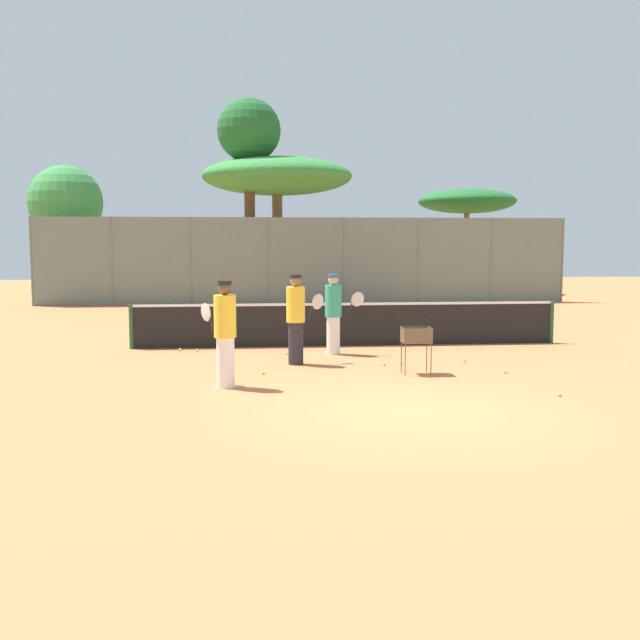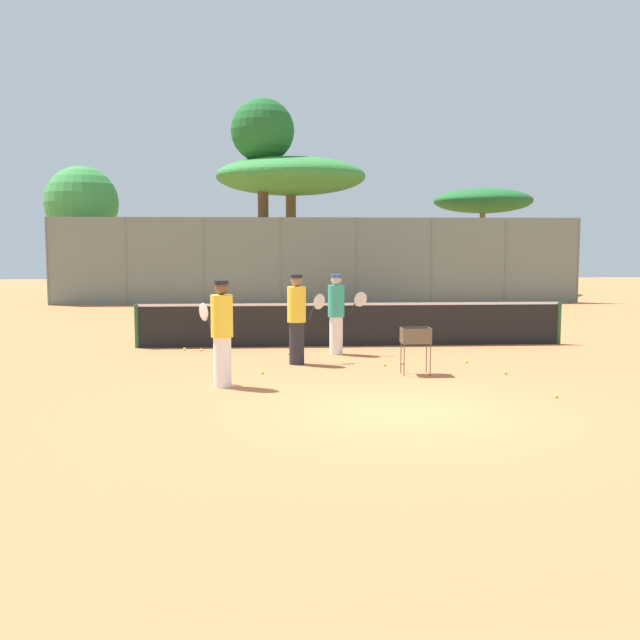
{
  "view_description": "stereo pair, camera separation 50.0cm",
  "coord_description": "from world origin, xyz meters",
  "px_view_note": "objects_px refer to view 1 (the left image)",
  "views": [
    {
      "loc": [
        -2.51,
        -11.06,
        2.61
      ],
      "look_at": [
        -1.01,
        3.92,
        1.0
      ],
      "focal_mm": 42.0,
      "sensor_mm": 36.0,
      "label": 1
    },
    {
      "loc": [
        -2.01,
        -11.1,
        2.61
      ],
      "look_at": [
        -1.01,
        3.92,
        1.0
      ],
      "focal_mm": 42.0,
      "sensor_mm": 36.0,
      "label": 2
    }
  ],
  "objects_px": {
    "player_yellow_shirt": "(334,313)",
    "parked_car": "(328,281)",
    "player_red_cap": "(225,332)",
    "ball_cart": "(416,339)",
    "tennis_net": "(347,323)",
    "player_white_outfit": "(296,318)"
  },
  "relations": [
    {
      "from": "player_yellow_shirt",
      "to": "parked_car",
      "type": "relative_size",
      "value": 0.44
    },
    {
      "from": "player_yellow_shirt",
      "to": "parked_car",
      "type": "height_order",
      "value": "player_yellow_shirt"
    },
    {
      "from": "parked_car",
      "to": "player_red_cap",
      "type": "bearing_deg",
      "value": -100.98
    },
    {
      "from": "ball_cart",
      "to": "parked_car",
      "type": "height_order",
      "value": "parked_car"
    },
    {
      "from": "tennis_net",
      "to": "parked_car",
      "type": "xyz_separation_m",
      "value": [
        1.42,
        17.15,
        0.1
      ]
    },
    {
      "from": "tennis_net",
      "to": "player_white_outfit",
      "type": "bearing_deg",
      "value": -118.84
    },
    {
      "from": "player_red_cap",
      "to": "parked_car",
      "type": "xyz_separation_m",
      "value": [
        4.3,
        22.15,
        -0.33
      ]
    },
    {
      "from": "player_red_cap",
      "to": "parked_car",
      "type": "height_order",
      "value": "player_red_cap"
    },
    {
      "from": "player_white_outfit",
      "to": "player_red_cap",
      "type": "height_order",
      "value": "player_red_cap"
    },
    {
      "from": "player_white_outfit",
      "to": "tennis_net",
      "type": "bearing_deg",
      "value": 32.05
    },
    {
      "from": "player_red_cap",
      "to": "parked_car",
      "type": "relative_size",
      "value": 0.45
    },
    {
      "from": "player_white_outfit",
      "to": "ball_cart",
      "type": "distance_m",
      "value": 2.66
    },
    {
      "from": "player_yellow_shirt",
      "to": "tennis_net",
      "type": "bearing_deg",
      "value": 75.77
    },
    {
      "from": "player_red_cap",
      "to": "player_yellow_shirt",
      "type": "distance_m",
      "value": 4.39
    },
    {
      "from": "tennis_net",
      "to": "player_yellow_shirt",
      "type": "bearing_deg",
      "value": -110.83
    },
    {
      "from": "player_white_outfit",
      "to": "ball_cart",
      "type": "relative_size",
      "value": 2.07
    },
    {
      "from": "parked_car",
      "to": "ball_cart",
      "type": "bearing_deg",
      "value": -91.67
    },
    {
      "from": "tennis_net",
      "to": "ball_cart",
      "type": "relative_size",
      "value": 11.55
    },
    {
      "from": "player_yellow_shirt",
      "to": "parked_car",
      "type": "bearing_deg",
      "value": 90.67
    },
    {
      "from": "tennis_net",
      "to": "ball_cart",
      "type": "distance_m",
      "value": 4.09
    },
    {
      "from": "ball_cart",
      "to": "parked_car",
      "type": "xyz_separation_m",
      "value": [
        0.62,
        21.16,
        -0.03
      ]
    },
    {
      "from": "player_white_outfit",
      "to": "player_red_cap",
      "type": "relative_size",
      "value": 1.0
    }
  ]
}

